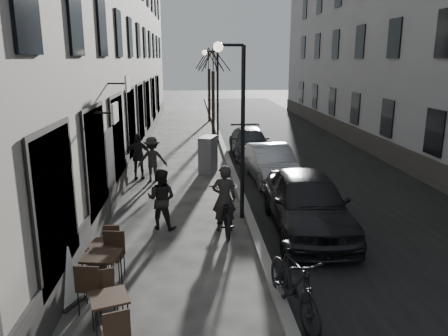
{
  "coord_description": "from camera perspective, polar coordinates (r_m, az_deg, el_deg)",
  "views": [
    {
      "loc": [
        -1.45,
        -6.28,
        4.64
      ],
      "look_at": [
        -0.61,
        4.99,
        1.8
      ],
      "focal_mm": 35.0,
      "sensor_mm": 36.0,
      "label": 1
    }
  ],
  "objects": [
    {
      "name": "pedestrian_far",
      "position": [
        17.54,
        -11.19,
        1.54
      ],
      "size": [
        1.13,
        0.64,
        1.81
      ],
      "primitive_type": "imported",
      "rotation": [
        0.0,
        0.0,
        0.19
      ],
      "color": "black",
      "rests_on": "ground"
    },
    {
      "name": "utility_cabinet",
      "position": [
        18.2,
        -2.1,
        1.77
      ],
      "size": [
        0.86,
        1.14,
        1.51
      ],
      "primitive_type": "cube",
      "rotation": [
        0.0,
        0.0,
        -0.34
      ],
      "color": "slate",
      "rests_on": "ground"
    },
    {
      "name": "bistro_set_c",
      "position": [
        10.24,
        -15.31,
        -10.75
      ],
      "size": [
        0.61,
        1.42,
        0.83
      ],
      "rotation": [
        0.0,
        0.0,
        -0.07
      ],
      "color": "black",
      "rests_on": "ground"
    },
    {
      "name": "car_far",
      "position": [
        21.58,
        3.36,
        3.41
      ],
      "size": [
        1.83,
        4.45,
        1.29
      ],
      "primitive_type": "imported",
      "rotation": [
        0.0,
        0.0,
        -0.01
      ],
      "color": "#34373D",
      "rests_on": "ground"
    },
    {
      "name": "tree_far",
      "position": [
        33.31,
        -1.98,
        14.14
      ],
      "size": [
        2.4,
        2.4,
        5.7
      ],
      "color": "black",
      "rests_on": "ground"
    },
    {
      "name": "streetlamp_near",
      "position": [
        12.44,
        1.7,
        7.26
      ],
      "size": [
        0.9,
        0.28,
        5.09
      ],
      "color": "black",
      "rests_on": "ground"
    },
    {
      "name": "cyclist_rider",
      "position": [
        11.95,
        0.02,
        -3.98
      ],
      "size": [
        0.69,
        0.47,
        1.86
      ],
      "primitive_type": "imported",
      "rotation": [
        0.0,
        0.0,
        3.17
      ],
      "color": "#292523",
      "rests_on": "ground"
    },
    {
      "name": "bistro_set_b",
      "position": [
        9.33,
        -15.58,
        -12.69
      ],
      "size": [
        0.78,
        1.74,
        1.01
      ],
      "rotation": [
        0.0,
        0.0,
        -0.13
      ],
      "color": "black",
      "rests_on": "ground"
    },
    {
      "name": "kerb",
      "position": [
        22.81,
        -0.01,
        2.52
      ],
      "size": [
        0.25,
        60.0,
        0.12
      ],
      "primitive_type": "cube",
      "color": "gray",
      "rests_on": "ground"
    },
    {
      "name": "car_near",
      "position": [
        12.16,
        10.84,
        -4.41
      ],
      "size": [
        2.15,
        4.96,
        1.67
      ],
      "primitive_type": "imported",
      "rotation": [
        0.0,
        0.0,
        -0.04
      ],
      "color": "black",
      "rests_on": "ground"
    },
    {
      "name": "road",
      "position": [
        23.37,
        8.96,
        2.49
      ],
      "size": [
        7.3,
        60.0,
        0.0
      ],
      "primitive_type": "cube",
      "color": "black",
      "rests_on": "ground"
    },
    {
      "name": "sign_board",
      "position": [
        9.2,
        -20.03,
        -14.03
      ],
      "size": [
        0.59,
        0.69,
        1.07
      ],
      "rotation": [
        0.0,
        0.0,
        -0.43
      ],
      "color": "black",
      "rests_on": "ground"
    },
    {
      "name": "bistro_set_a",
      "position": [
        8.03,
        -14.68,
        -17.76
      ],
      "size": [
        0.89,
        1.58,
        0.9
      ],
      "rotation": [
        0.0,
        0.0,
        0.33
      ],
      "color": "black",
      "rests_on": "ground"
    },
    {
      "name": "moped",
      "position": [
        8.3,
        9.12,
        -14.7
      ],
      "size": [
        1.03,
        2.29,
        1.33
      ],
      "primitive_type": "imported",
      "rotation": [
        0.0,
        0.0,
        0.19
      ],
      "color": "black",
      "rests_on": "ground"
    },
    {
      "name": "pedestrian_mid",
      "position": [
        17.06,
        -9.33,
        1.15
      ],
      "size": [
        1.18,
        0.75,
        1.74
      ],
      "primitive_type": "imported",
      "rotation": [
        0.0,
        0.0,
        3.23
      ],
      "color": "#2C2926",
      "rests_on": "ground"
    },
    {
      "name": "car_mid",
      "position": [
        16.93,
        6.16,
        0.56
      ],
      "size": [
        1.7,
        4.31,
        1.4
      ],
      "primitive_type": "imported",
      "rotation": [
        0.0,
        0.0,
        0.05
      ],
      "color": "#989AA0",
      "rests_on": "ground"
    },
    {
      "name": "bicycle",
      "position": [
        12.07,
        0.02,
        -5.61
      ],
      "size": [
        0.82,
        2.19,
        1.14
      ],
      "primitive_type": "imported",
      "rotation": [
        0.0,
        0.0,
        3.17
      ],
      "color": "black",
      "rests_on": "ground"
    },
    {
      "name": "tree_near",
      "position": [
        27.32,
        -1.45,
        14.15
      ],
      "size": [
        2.4,
        2.4,
        5.7
      ],
      "color": "black",
      "rests_on": "ground"
    },
    {
      "name": "streetlamp_far",
      "position": [
        24.36,
        -1.25,
        10.62
      ],
      "size": [
        0.9,
        0.28,
        5.09
      ],
      "color": "black",
      "rests_on": "ground"
    },
    {
      "name": "pedestrian_near",
      "position": [
        12.25,
        -8.19,
        -4.01
      ],
      "size": [
        1.0,
        0.88,
        1.72
      ],
      "primitive_type": "imported",
      "rotation": [
        0.0,
        0.0,
        2.82
      ],
      "color": "black",
      "rests_on": "ground"
    }
  ]
}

